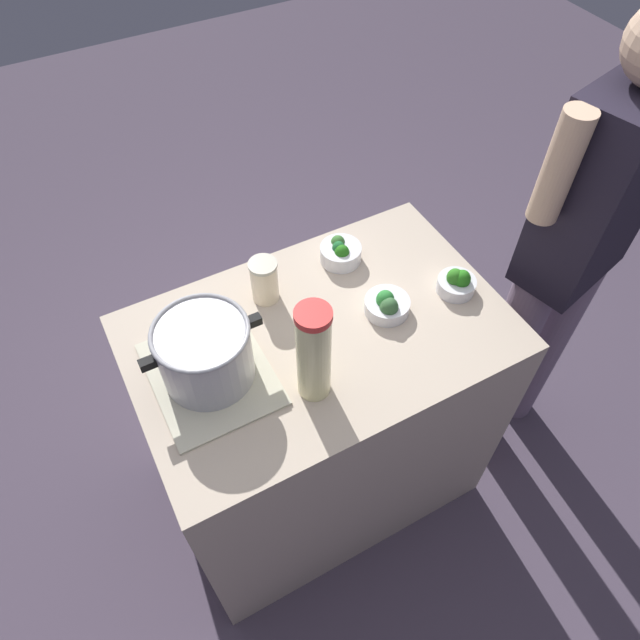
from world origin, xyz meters
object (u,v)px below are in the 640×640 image
Objects in this scene: lemonade_pitcher at (314,353)px; person_cook at (569,259)px; mason_jar at (264,281)px; broccoli_bowl_back at (457,283)px; broccoli_bowl_center at (340,252)px; broccoli_bowl_front at (387,305)px; cooking_pot at (205,352)px.

lemonade_pitcher is 0.91m from person_cook.
broccoli_bowl_back is at bearing -25.50° from mason_jar.
mason_jar is 0.93m from person_cook.
broccoli_bowl_center is 1.12× the size of broccoli_bowl_back.
broccoli_bowl_back is (0.49, -0.24, -0.04)m from mason_jar.
lemonade_pitcher is 0.34m from broccoli_bowl_front.
person_cook is (0.60, -0.09, -0.03)m from broccoli_bowl_front.
person_cook is at bearing -9.28° from broccoli_bowl_back.
broccoli_bowl_front is (0.27, -0.21, -0.04)m from mason_jar.
broccoli_bowl_back is (0.22, -0.03, 0.00)m from broccoli_bowl_front.
broccoli_bowl_center is 0.07× the size of person_cook.
broccoli_bowl_front is 0.22m from broccoli_bowl_back.
lemonade_pitcher is at bearing -168.92° from broccoli_bowl_back.
broccoli_bowl_center is at bearing 131.24° from broccoli_bowl_back.
broccoli_bowl_front is 1.03× the size of broccoli_bowl_center.
cooking_pot is at bearing 176.04° from broccoli_bowl_front.
broccoli_bowl_back is 0.07× the size of person_cook.
lemonade_pitcher is 2.71× the size of broccoli_bowl_back.
person_cook is (0.87, -0.30, -0.07)m from mason_jar.
cooking_pot is 0.30m from mason_jar.
cooking_pot reaches higher than broccoli_bowl_front.
broccoli_bowl_center is at bearing 93.12° from broccoli_bowl_front.
mason_jar reaches higher than broccoli_bowl_center.
broccoli_bowl_back is (0.73, -0.06, -0.07)m from cooking_pot.
cooking_pot is 0.74m from broccoli_bowl_back.
lemonade_pitcher is at bearing -127.68° from broccoli_bowl_center.
broccoli_bowl_front is at bearing 171.64° from person_cook.
broccoli_bowl_front is at bearing -86.88° from broccoli_bowl_center.
mason_jar is 0.35m from broccoli_bowl_front.
broccoli_bowl_back is at bearing -6.75° from broccoli_bowl_front.
broccoli_bowl_center is (0.50, 0.20, -0.07)m from cooking_pot.
lemonade_pitcher is 0.35m from mason_jar.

